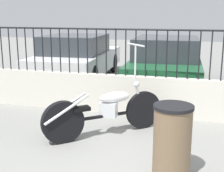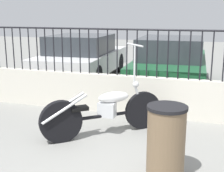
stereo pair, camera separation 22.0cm
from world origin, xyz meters
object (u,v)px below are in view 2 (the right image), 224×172
Objects in this scene: trash_bin at (166,142)px; car_green at (171,63)px; motorcycle_black at (99,112)px; car_white at (82,57)px.

car_green is at bearing 96.96° from trash_bin.
trash_bin is at bearing -80.88° from motorcycle_black.
trash_bin is at bearing -150.33° from car_white.
trash_bin is 4.79m from car_green.
car_white is at bearing 122.50° from trash_bin.
trash_bin is 0.22× the size of car_green.
car_white is 0.97× the size of car_green.
car_white is at bearing 74.98° from motorcycle_black.
motorcycle_black is 1.80× the size of trash_bin.
car_green is (-0.58, 4.75, 0.22)m from trash_bin.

